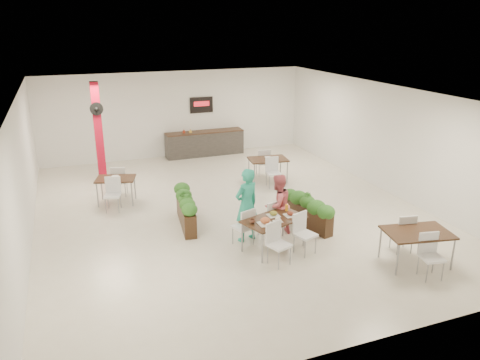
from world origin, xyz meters
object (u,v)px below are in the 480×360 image
at_px(side_table_b, 268,162).
at_px(diner_woman, 278,205).
at_px(service_counter, 205,143).
at_px(main_table, 274,223).
at_px(side_table_c, 417,236).
at_px(side_table_a, 116,182).
at_px(red_column, 98,132).
at_px(diner_man, 247,205).
at_px(planter_right, 307,208).
at_px(planter_left, 186,207).

bearing_deg(side_table_b, diner_woman, -103.40).
bearing_deg(side_table_b, service_counter, 112.95).
distance_m(main_table, side_table_c, 3.06).
height_order(side_table_a, side_table_c, same).
relative_size(red_column, side_table_b, 1.93).
xyz_separation_m(main_table, diner_man, (-0.39, 0.66, 0.25)).
relative_size(service_counter, planter_right, 1.75).
xyz_separation_m(diner_man, planter_left, (-1.12, 1.33, -0.39)).
bearing_deg(planter_right, side_table_a, 141.91).
bearing_deg(side_table_c, side_table_a, 144.09).
height_order(diner_man, side_table_a, diner_man).
distance_m(main_table, diner_man, 0.81).
bearing_deg(main_table, side_table_a, 125.25).
height_order(service_counter, diner_woman, service_counter).
height_order(side_table_a, side_table_b, same).
distance_m(diner_woman, planter_left, 2.35).
relative_size(diner_woman, planter_left, 0.83).
xyz_separation_m(planter_right, side_table_b, (0.54, 3.59, 0.15)).
bearing_deg(planter_left, side_table_a, 123.41).
relative_size(red_column, side_table_a, 1.91).
bearing_deg(diner_man, planter_right, 167.57).
xyz_separation_m(planter_left, planter_right, (2.83, -1.15, -0.02)).
bearing_deg(side_table_b, planter_right, -90.95).
bearing_deg(diner_man, main_table, 102.30).
bearing_deg(side_table_a, side_table_b, 19.33).
relative_size(diner_man, side_table_a, 1.06).
relative_size(diner_man, planter_right, 1.04).
xyz_separation_m(service_counter, side_table_c, (1.71, -9.81, 0.15)).
relative_size(service_counter, side_table_b, 1.81).
bearing_deg(side_table_c, service_counter, 110.88).
bearing_deg(planter_left, service_counter, 69.07).
height_order(planter_left, side_table_c, planter_left).
height_order(red_column, side_table_b, red_column).
xyz_separation_m(planter_right, side_table_c, (1.23, -2.53, 0.16)).
bearing_deg(red_column, side_table_c, -54.29).
bearing_deg(diner_man, side_table_c, 122.87).
bearing_deg(diner_woman, planter_right, 172.82).
bearing_deg(planter_right, red_column, 129.59).
height_order(planter_left, planter_right, planter_left).
relative_size(planter_right, side_table_a, 1.02).
xyz_separation_m(diner_woman, side_table_c, (2.14, -2.35, -0.13)).
xyz_separation_m(diner_woman, side_table_a, (-3.37, 3.54, -0.15)).
distance_m(diner_man, side_table_c, 3.77).
bearing_deg(planter_left, diner_woman, -34.79).
bearing_deg(side_table_c, diner_man, 152.35).
distance_m(red_column, diner_woman, 6.70).
height_order(red_column, service_counter, red_column).
bearing_deg(side_table_a, planter_left, -40.11).
distance_m(side_table_a, side_table_c, 8.06).
height_order(red_column, diner_man, red_column).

